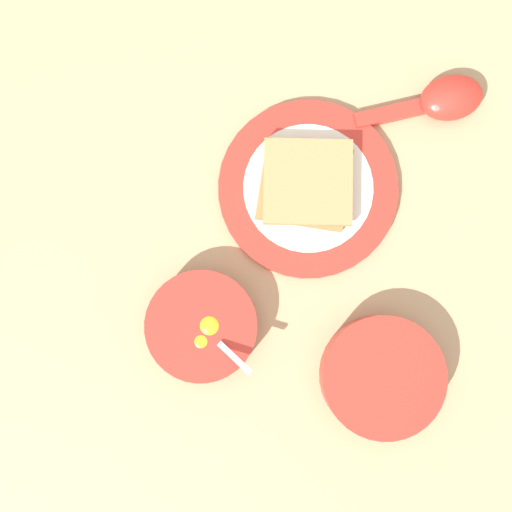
{
  "coord_description": "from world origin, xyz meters",
  "views": [
    {
      "loc": [
        0.07,
        -0.1,
        0.89
      ],
      "look_at": [
        -0.0,
        -0.09,
        0.02
      ],
      "focal_mm": 50.0,
      "sensor_mm": 36.0,
      "label": 1
    }
  ],
  "objects_px": {
    "egg_bowl": "(202,326)",
    "soup_spoon": "(443,100)",
    "toast_plate": "(308,189)",
    "congee_bowl": "(382,377)",
    "toast_sandwich": "(306,183)"
  },
  "relations": [
    {
      "from": "soup_spoon",
      "to": "congee_bowl",
      "type": "distance_m",
      "value": 0.35
    },
    {
      "from": "soup_spoon",
      "to": "congee_bowl",
      "type": "height_order",
      "value": "congee_bowl"
    },
    {
      "from": "egg_bowl",
      "to": "toast_plate",
      "type": "distance_m",
      "value": 0.22
    },
    {
      "from": "egg_bowl",
      "to": "congee_bowl",
      "type": "xyz_separation_m",
      "value": [
        0.08,
        0.21,
        0.0
      ]
    },
    {
      "from": "toast_plate",
      "to": "congee_bowl",
      "type": "height_order",
      "value": "congee_bowl"
    },
    {
      "from": "egg_bowl",
      "to": "toast_sandwich",
      "type": "distance_m",
      "value": 0.22
    },
    {
      "from": "toast_sandwich",
      "to": "soup_spoon",
      "type": "xyz_separation_m",
      "value": [
        -0.09,
        0.18,
        -0.01
      ]
    },
    {
      "from": "congee_bowl",
      "to": "toast_plate",
      "type": "bearing_deg",
      "value": -166.22
    },
    {
      "from": "egg_bowl",
      "to": "soup_spoon",
      "type": "height_order",
      "value": "egg_bowl"
    },
    {
      "from": "toast_sandwich",
      "to": "soup_spoon",
      "type": "distance_m",
      "value": 0.2
    },
    {
      "from": "soup_spoon",
      "to": "congee_bowl",
      "type": "bearing_deg",
      "value": -20.19
    },
    {
      "from": "toast_sandwich",
      "to": "soup_spoon",
      "type": "height_order",
      "value": "toast_sandwich"
    },
    {
      "from": "soup_spoon",
      "to": "toast_plate",
      "type": "bearing_deg",
      "value": -63.29
    },
    {
      "from": "egg_bowl",
      "to": "soup_spoon",
      "type": "relative_size",
      "value": 0.8
    },
    {
      "from": "toast_plate",
      "to": "congee_bowl",
      "type": "relative_size",
      "value": 1.53
    }
  ]
}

